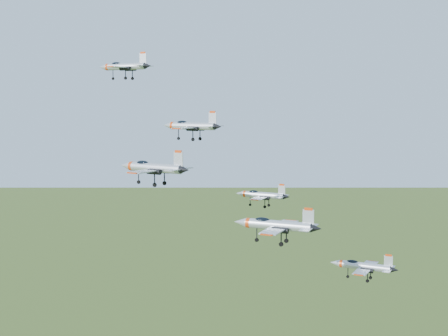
% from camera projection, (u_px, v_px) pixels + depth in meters
% --- Properties ---
extents(jet_lead, '(13.09, 10.84, 3.50)m').
position_uv_depth(jet_lead, '(124.00, 66.00, 127.29)').
color(jet_lead, silver).
extents(jet_left_high, '(13.28, 11.09, 3.55)m').
position_uv_depth(jet_left_high, '(191.00, 126.00, 116.94)').
color(jet_left_high, silver).
extents(jet_right_high, '(13.93, 11.66, 3.73)m').
position_uv_depth(jet_right_high, '(153.00, 167.00, 99.54)').
color(jet_right_high, silver).
extents(jet_left_low, '(10.56, 8.72, 2.82)m').
position_uv_depth(jet_left_low, '(262.00, 195.00, 112.41)').
color(jet_left_low, silver).
extents(jet_right_low, '(13.48, 11.06, 3.62)m').
position_uv_depth(jet_right_low, '(276.00, 225.00, 90.99)').
color(jet_right_low, silver).
extents(jet_trail, '(10.88, 8.99, 2.91)m').
position_uv_depth(jet_trail, '(363.00, 266.00, 97.72)').
color(jet_trail, silver).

